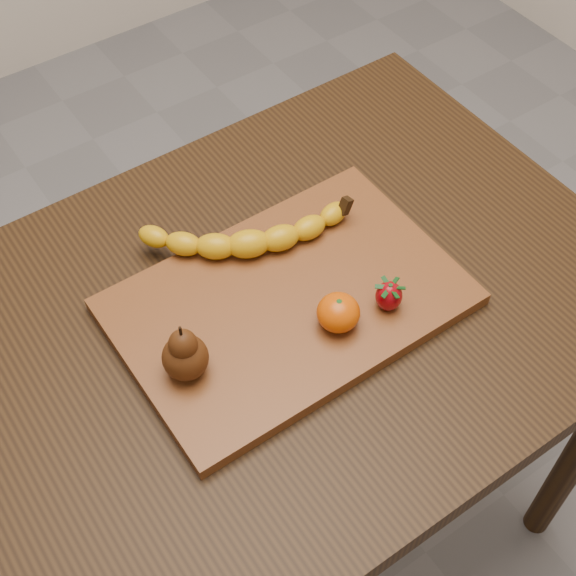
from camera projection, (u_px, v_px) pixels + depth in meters
ground at (278, 526)px, 1.67m from camera, size 3.50×3.50×0.00m
table at (273, 350)px, 1.15m from camera, size 1.00×0.70×0.76m
cutting_board at (288, 302)px, 1.07m from camera, size 0.45×0.30×0.02m
banana at (248, 244)px, 1.09m from camera, size 0.26×0.17×0.04m
pear at (184, 350)px, 0.96m from camera, size 0.07×0.07×0.09m
mandarin at (338, 313)px, 1.02m from camera, size 0.07×0.07×0.05m
strawberry at (389, 295)px, 1.04m from camera, size 0.05×0.05×0.04m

